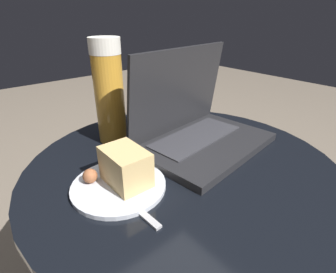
% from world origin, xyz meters
% --- Properties ---
extents(table, '(0.69, 0.69, 0.48)m').
position_xyz_m(table, '(0.00, 0.00, 0.34)').
color(table, '#9E9EA3').
rests_on(table, ground_plane).
extents(laptop, '(0.35, 0.25, 0.23)m').
position_xyz_m(laptop, '(0.09, 0.05, 0.53)').
color(laptop, '#232326').
rests_on(laptop, table).
extents(beer_glass, '(0.07, 0.07, 0.26)m').
position_xyz_m(beer_glass, '(-0.06, 0.21, 0.61)').
color(beer_glass, gold).
rests_on(beer_glass, table).
extents(snack_plate, '(0.18, 0.18, 0.08)m').
position_xyz_m(snack_plate, '(-0.15, 0.01, 0.51)').
color(snack_plate, silver).
rests_on(snack_plate, table).
extents(fork, '(0.03, 0.17, 0.01)m').
position_xyz_m(fork, '(-0.17, -0.02, 0.48)').
color(fork, '#B2B2B7').
rests_on(fork, table).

